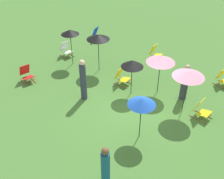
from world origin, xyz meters
TOP-DOWN VIEW (x-y plane):
  - ground_plane at (0.00, 0.00)m, footprint 40.00×40.00m
  - deckchair_0 at (1.18, -2.34)m, footprint 0.54×0.80m
  - deckchair_2 at (1.66, 5.64)m, footprint 0.58×0.82m
  - deckchair_4 at (3.99, -2.25)m, footprint 0.66×0.86m
  - deckchair_5 at (4.30, 1.52)m, footprint 0.49×0.77m
  - deckchair_6 at (1.25, 1.57)m, footprint 0.53×0.79m
  - deckchair_7 at (-1.29, 5.31)m, footprint 0.66×0.86m
  - deckchair_8 at (4.27, 5.54)m, footprint 0.58×0.82m
  - umbrella_0 at (1.57, 3.21)m, footprint 1.12×1.12m
  - umbrella_1 at (1.22, 4.72)m, footprint 0.91×0.91m
  - umbrella_2 at (1.67, -0.11)m, footprint 1.23×1.23m
  - umbrella_3 at (-1.22, -0.98)m, footprint 0.97×0.97m
  - umbrella_4 at (1.04, -1.62)m, footprint 1.22×1.22m
  - umbrella_5 at (0.84, 0.77)m, footprint 0.96×0.96m
  - person_0 at (-0.69, 2.20)m, footprint 0.36×0.36m
  - person_1 at (1.91, -1.23)m, footprint 0.38×0.38m
  - person_2 at (-3.65, -1.32)m, footprint 0.37×0.37m

SIDE VIEW (x-z plane):
  - ground_plane at x=0.00m, z-range 0.00..0.00m
  - deckchair_0 at x=1.18m, z-range -0.05..0.79m
  - deckchair_2 at x=1.66m, z-range -0.05..0.79m
  - deckchair_4 at x=3.99m, z-range -0.05..0.79m
  - deckchair_5 at x=4.30m, z-range -0.05..0.79m
  - deckchair_6 at x=1.25m, z-range -0.05..0.79m
  - deckchair_7 at x=-1.29m, z-range -0.05..0.79m
  - deckchair_8 at x=4.27m, z-range -0.05..0.79m
  - person_1 at x=1.91m, z-range -0.05..1.63m
  - person_2 at x=-3.65m, z-range -0.03..1.63m
  - person_0 at x=-0.69m, z-range -0.02..1.88m
  - umbrella_5 at x=0.84m, z-range 0.69..2.38m
  - umbrella_3 at x=-1.22m, z-range 0.74..2.49m
  - umbrella_2 at x=1.67m, z-range 0.76..2.61m
  - umbrella_1 at x=1.22m, z-range 0.83..2.75m
  - umbrella_4 at x=1.04m, z-range 0.85..2.78m
  - umbrella_0 at x=1.57m, z-range 0.84..2.79m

